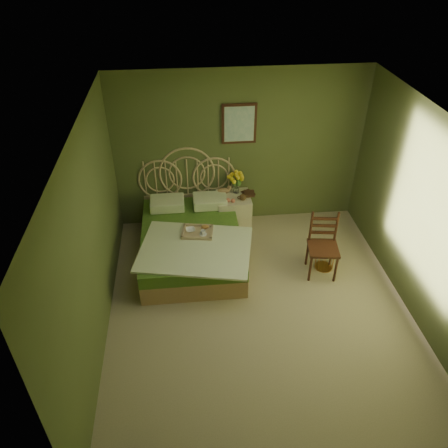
{
  "coord_description": "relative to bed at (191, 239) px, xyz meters",
  "views": [
    {
      "loc": [
        -0.9,
        -4.06,
        4.35
      ],
      "look_at": [
        -0.38,
        1.0,
        0.75
      ],
      "focal_mm": 35.0,
      "sensor_mm": 36.0,
      "label": 1
    }
  ],
  "objects": [
    {
      "name": "wall_art",
      "position": [
        0.84,
        0.93,
        1.45
      ],
      "size": [
        0.54,
        0.04,
        0.64
      ],
      "color": "#34180E",
      "rests_on": "wall_back"
    },
    {
      "name": "wall_right",
      "position": [
        2.85,
        -1.29,
        1.0
      ],
      "size": [
        0.0,
        4.5,
        4.5
      ],
      "primitive_type": "plane",
      "rotation": [
        1.57,
        0.0,
        -1.57
      ],
      "color": "#536032",
      "rests_on": "floor"
    },
    {
      "name": "bed",
      "position": [
        0.0,
        0.0,
        0.0
      ],
      "size": [
        1.76,
        2.22,
        1.37
      ],
      "color": "tan",
      "rests_on": "floor"
    },
    {
      "name": "ceiling",
      "position": [
        0.85,
        -1.29,
        2.3
      ],
      "size": [
        4.5,
        4.5,
        0.0
      ],
      "primitive_type": "plane",
      "rotation": [
        3.14,
        0.0,
        0.0
      ],
      "color": "silver",
      "rests_on": "wall_back"
    },
    {
      "name": "nightstand",
      "position": [
        0.74,
        0.7,
        0.06
      ],
      "size": [
        0.55,
        0.55,
        1.03
      ],
      "color": "beige",
      "rests_on": "floor"
    },
    {
      "name": "coffee_cup",
      "position": [
        0.18,
        -0.21,
        0.26
      ],
      "size": [
        0.1,
        0.1,
        0.07
      ],
      "primitive_type": "imported",
      "rotation": [
        0.0,
        0.0,
        -0.3
      ],
      "color": "white",
      "rests_on": "bed"
    },
    {
      "name": "cereal_bowl",
      "position": [
        -0.0,
        -0.1,
        0.25
      ],
      "size": [
        0.16,
        0.16,
        0.03
      ],
      "primitive_type": "imported",
      "rotation": [
        0.0,
        0.0,
        0.12
      ],
      "color": "white",
      "rests_on": "bed"
    },
    {
      "name": "birdcage",
      "position": [
        1.97,
        -0.51,
        -0.1
      ],
      "size": [
        0.27,
        0.27,
        0.41
      ],
      "rotation": [
        0.0,
        0.0,
        0.37
      ],
      "color": "#B6763A",
      "rests_on": "floor"
    },
    {
      "name": "book_lower",
      "position": [
        0.92,
        0.71,
        0.31
      ],
      "size": [
        0.24,
        0.26,
        0.02
      ],
      "primitive_type": "imported",
      "rotation": [
        0.0,
        0.0,
        0.48
      ],
      "color": "#381E0F",
      "rests_on": "nightstand"
    },
    {
      "name": "book_upper",
      "position": [
        0.92,
        0.71,
        0.33
      ],
      "size": [
        0.19,
        0.24,
        0.02
      ],
      "primitive_type": "imported",
      "rotation": [
        0.0,
        0.0,
        -0.1
      ],
      "color": "#472819",
      "rests_on": "nightstand"
    },
    {
      "name": "wall_left",
      "position": [
        -1.15,
        -1.29,
        1.0
      ],
      "size": [
        0.0,
        4.5,
        4.5
      ],
      "primitive_type": "plane",
      "rotation": [
        1.57,
        0.0,
        1.57
      ],
      "color": "#536032",
      "rests_on": "floor"
    },
    {
      "name": "wall_back",
      "position": [
        0.85,
        0.96,
        1.0
      ],
      "size": [
        4.0,
        0.0,
        4.0
      ],
      "primitive_type": "plane",
      "rotation": [
        1.57,
        0.0,
        0.0
      ],
      "color": "#536032",
      "rests_on": "floor"
    },
    {
      "name": "floor",
      "position": [
        0.85,
        -1.29,
        -0.3
      ],
      "size": [
        4.5,
        4.5,
        0.0
      ],
      "primitive_type": "plane",
      "color": "tan",
      "rests_on": "ground"
    },
    {
      "name": "chair",
      "position": [
        1.87,
        -0.54,
        0.23
      ],
      "size": [
        0.48,
        0.48,
        0.96
      ],
      "rotation": [
        0.0,
        0.0,
        -0.14
      ],
      "color": "#34180E",
      "rests_on": "floor"
    }
  ]
}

